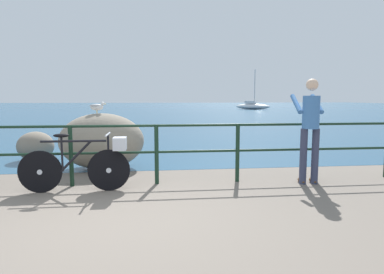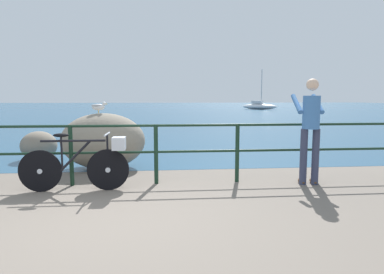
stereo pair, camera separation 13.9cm
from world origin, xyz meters
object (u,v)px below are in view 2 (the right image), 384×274
Objects in this scene: person_at_railing at (310,126)px; breakwater_boulder_main at (103,141)px; breakwater_boulder_left at (39,146)px; seagull at (98,106)px; sailboat at (259,106)px; bicycle at (84,162)px.

person_at_railing is 4.06m from breakwater_boulder_main.
seagull reaches higher than breakwater_boulder_left.
sailboat is (13.50, 33.94, -0.86)m from seagull.
bicycle is 1.92m from seagull.
person_at_railing is 5.25× the size of seagull.
bicycle is at bearing 97.73° from person_at_railing.
person_at_railing is at bearing 0.96° from bicycle.
breakwater_boulder_main is 36.51m from sailboat.
person_at_railing is at bearing -27.71° from seagull.
sailboat is (9.73, 35.60, -0.57)m from person_at_railing.
breakwater_boulder_main reaches higher than bicycle.
bicycle is 0.96× the size of person_at_railing.
sailboat reaches higher than person_at_railing.
sailboat is at bearing 64.39° from seagull.
breakwater_boulder_left is (-1.69, 1.12, -0.24)m from breakwater_boulder_main.
bicycle is 2.07× the size of breakwater_boulder_left.
breakwater_boulder_left is 0.17× the size of sailboat.
bicycle is at bearing -59.52° from breakwater_boulder_left.
person_at_railing is at bearing -70.23° from sailboat.
sailboat reaches higher than breakwater_boulder_left.
breakwater_boulder_main is (-3.69, 1.65, -0.42)m from person_at_railing.
seagull is at bearing -76.64° from sailboat.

